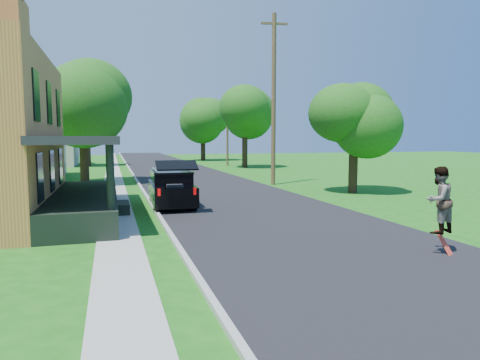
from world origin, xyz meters
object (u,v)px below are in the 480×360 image
object	(u,v)px
utility_pole_near	(274,98)
black_suv	(171,188)
tree_right_near	(354,117)
skateboarder	(439,200)

from	to	relation	value
utility_pole_near	black_suv	bearing A→B (deg)	-127.95
utility_pole_near	tree_right_near	bearing A→B (deg)	-54.00
skateboarder	tree_right_near	bearing A→B (deg)	-126.78
skateboarder	tree_right_near	distance (m)	13.15
tree_right_near	skateboarder	bearing A→B (deg)	-111.68
skateboarder	tree_right_near	xyz separation A→B (m)	(4.75, 11.94, 2.81)
black_suv	skateboarder	size ratio (longest dim) A/B	2.65
skateboarder	utility_pole_near	xyz separation A→B (m)	(2.05, 17.23, 4.23)
black_suv	skateboarder	xyz separation A→B (m)	(5.65, -10.02, 0.62)
tree_right_near	black_suv	bearing A→B (deg)	-169.54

